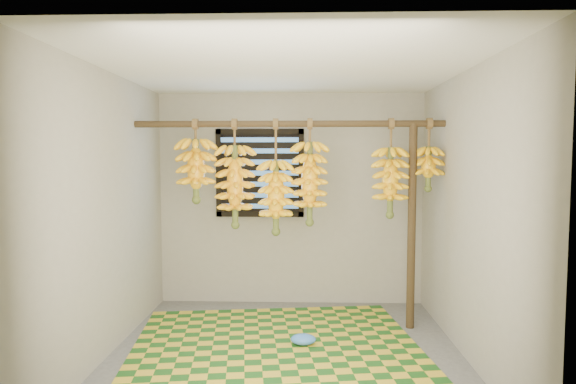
{
  "coord_description": "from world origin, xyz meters",
  "views": [
    {
      "loc": [
        0.14,
        -3.98,
        1.67
      ],
      "look_at": [
        0.0,
        0.55,
        1.35
      ],
      "focal_mm": 30.0,
      "sensor_mm": 36.0,
      "label": 1
    }
  ],
  "objects_px": {
    "banana_bunch_a": "(196,171)",
    "banana_bunch_f": "(428,168)",
    "banana_bunch_c": "(276,197)",
    "banana_bunch_e": "(390,182)",
    "support_post": "(412,227)",
    "banana_bunch_d": "(310,183)",
    "woven_mat": "(276,344)",
    "plastic_bag": "(303,339)",
    "banana_bunch_b": "(235,186)"
  },
  "relations": [
    {
      "from": "woven_mat",
      "to": "banana_bunch_e",
      "type": "height_order",
      "value": "banana_bunch_e"
    },
    {
      "from": "banana_bunch_b",
      "to": "banana_bunch_c",
      "type": "height_order",
      "value": "same"
    },
    {
      "from": "banana_bunch_a",
      "to": "banana_bunch_c",
      "type": "xyz_separation_m",
      "value": [
        0.78,
        0.0,
        -0.26
      ]
    },
    {
      "from": "woven_mat",
      "to": "banana_bunch_b",
      "type": "distance_m",
      "value": 1.53
    },
    {
      "from": "woven_mat",
      "to": "banana_bunch_c",
      "type": "xyz_separation_m",
      "value": [
        -0.02,
        0.47,
        1.29
      ]
    },
    {
      "from": "banana_bunch_a",
      "to": "banana_bunch_d",
      "type": "relative_size",
      "value": 0.79
    },
    {
      "from": "woven_mat",
      "to": "banana_bunch_b",
      "type": "relative_size",
      "value": 2.38
    },
    {
      "from": "support_post",
      "to": "banana_bunch_d",
      "type": "bearing_deg",
      "value": 180.0
    },
    {
      "from": "banana_bunch_b",
      "to": "banana_bunch_d",
      "type": "xyz_separation_m",
      "value": [
        0.73,
        -0.0,
        0.03
      ]
    },
    {
      "from": "plastic_bag",
      "to": "banana_bunch_f",
      "type": "bearing_deg",
      "value": 22.27
    },
    {
      "from": "plastic_bag",
      "to": "banana_bunch_b",
      "type": "relative_size",
      "value": 0.22
    },
    {
      "from": "banana_bunch_c",
      "to": "banana_bunch_e",
      "type": "height_order",
      "value": "same"
    },
    {
      "from": "banana_bunch_a",
      "to": "banana_bunch_f",
      "type": "height_order",
      "value": "same"
    },
    {
      "from": "woven_mat",
      "to": "banana_bunch_b",
      "type": "bearing_deg",
      "value": 131.79
    },
    {
      "from": "plastic_bag",
      "to": "woven_mat",
      "type": "bearing_deg",
      "value": 175.29
    },
    {
      "from": "banana_bunch_a",
      "to": "banana_bunch_f",
      "type": "bearing_deg",
      "value": 0.0
    },
    {
      "from": "banana_bunch_a",
      "to": "banana_bunch_d",
      "type": "distance_m",
      "value": 1.12
    },
    {
      "from": "woven_mat",
      "to": "plastic_bag",
      "type": "distance_m",
      "value": 0.25
    },
    {
      "from": "support_post",
      "to": "woven_mat",
      "type": "bearing_deg",
      "value": -160.06
    },
    {
      "from": "woven_mat",
      "to": "banana_bunch_a",
      "type": "distance_m",
      "value": 1.8
    },
    {
      "from": "support_post",
      "to": "woven_mat",
      "type": "height_order",
      "value": "support_post"
    },
    {
      "from": "plastic_bag",
      "to": "banana_bunch_a",
      "type": "height_order",
      "value": "banana_bunch_a"
    },
    {
      "from": "support_post",
      "to": "plastic_bag",
      "type": "distance_m",
      "value": 1.5
    },
    {
      "from": "woven_mat",
      "to": "plastic_bag",
      "type": "height_order",
      "value": "plastic_bag"
    },
    {
      "from": "banana_bunch_a",
      "to": "banana_bunch_f",
      "type": "relative_size",
      "value": 1.17
    },
    {
      "from": "support_post",
      "to": "banana_bunch_f",
      "type": "height_order",
      "value": "banana_bunch_f"
    },
    {
      "from": "woven_mat",
      "to": "banana_bunch_c",
      "type": "bearing_deg",
      "value": 92.63
    },
    {
      "from": "woven_mat",
      "to": "banana_bunch_c",
      "type": "distance_m",
      "value": 1.37
    },
    {
      "from": "banana_bunch_b",
      "to": "support_post",
      "type": "bearing_deg",
      "value": -0.0
    },
    {
      "from": "banana_bunch_c",
      "to": "banana_bunch_f",
      "type": "height_order",
      "value": "same"
    },
    {
      "from": "banana_bunch_a",
      "to": "banana_bunch_e",
      "type": "height_order",
      "value": "same"
    },
    {
      "from": "banana_bunch_c",
      "to": "banana_bunch_e",
      "type": "bearing_deg",
      "value": 0.0
    },
    {
      "from": "banana_bunch_b",
      "to": "banana_bunch_f",
      "type": "bearing_deg",
      "value": 0.0
    },
    {
      "from": "plastic_bag",
      "to": "banana_bunch_f",
      "type": "relative_size",
      "value": 0.33
    },
    {
      "from": "plastic_bag",
      "to": "banana_bunch_c",
      "type": "xyz_separation_m",
      "value": [
        -0.27,
        0.49,
        1.23
      ]
    },
    {
      "from": "banana_bunch_a",
      "to": "banana_bunch_c",
      "type": "height_order",
      "value": "same"
    },
    {
      "from": "support_post",
      "to": "banana_bunch_b",
      "type": "height_order",
      "value": "banana_bunch_b"
    },
    {
      "from": "support_post",
      "to": "banana_bunch_c",
      "type": "height_order",
      "value": "banana_bunch_c"
    },
    {
      "from": "banana_bunch_e",
      "to": "support_post",
      "type": "bearing_deg",
      "value": 0.0
    },
    {
      "from": "woven_mat",
      "to": "banana_bunch_d",
      "type": "relative_size",
      "value": 2.44
    },
    {
      "from": "banana_bunch_f",
      "to": "woven_mat",
      "type": "bearing_deg",
      "value": -161.98
    },
    {
      "from": "plastic_bag",
      "to": "banana_bunch_c",
      "type": "relative_size",
      "value": 0.2
    },
    {
      "from": "banana_bunch_d",
      "to": "banana_bunch_f",
      "type": "bearing_deg",
      "value": 0.0
    },
    {
      "from": "plastic_bag",
      "to": "support_post",
      "type": "bearing_deg",
      "value": 25.07
    },
    {
      "from": "banana_bunch_b",
      "to": "banana_bunch_d",
      "type": "distance_m",
      "value": 0.73
    },
    {
      "from": "banana_bunch_b",
      "to": "banana_bunch_c",
      "type": "distance_m",
      "value": 0.41
    },
    {
      "from": "support_post",
      "to": "banana_bunch_d",
      "type": "height_order",
      "value": "banana_bunch_d"
    },
    {
      "from": "banana_bunch_e",
      "to": "plastic_bag",
      "type": "bearing_deg",
      "value": -149.6
    },
    {
      "from": "banana_bunch_a",
      "to": "banana_bunch_f",
      "type": "distance_m",
      "value": 2.26
    },
    {
      "from": "woven_mat",
      "to": "banana_bunch_d",
      "type": "bearing_deg",
      "value": 56.83
    }
  ]
}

